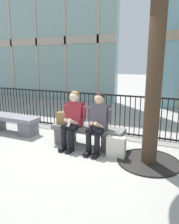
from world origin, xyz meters
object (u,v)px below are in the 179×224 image
seated_person_with_phone (73,118)px  stone_bench (88,134)px  handbag_on_bench (64,118)px  stone_bench_far (11,122)px  seated_person_companion (98,120)px  shopping_bag (116,147)px

seated_person_with_phone → stone_bench: bearing=24.4°
handbag_on_bench → seated_person_with_phone: bearing=-21.9°
stone_bench → handbag_on_bench: bearing=-179.0°
stone_bench → stone_bench_far: 2.23m
stone_bench → seated_person_companion: (0.28, -0.13, 0.38)m
handbag_on_bench → seated_person_companion: bearing=-7.8°
stone_bench → handbag_on_bench: 0.66m
handbag_on_bench → stone_bench_far: handbag_on_bench is taller
seated_person_companion → handbag_on_bench: size_ratio=3.25×
seated_person_with_phone → seated_person_companion: (0.57, 0.00, 0.00)m
handbag_on_bench → stone_bench_far: bearing=177.7°
stone_bench → shopping_bag: bearing=-21.0°
seated_person_with_phone → shopping_bag: seated_person_with_phone is taller
seated_person_with_phone → seated_person_companion: same height
seated_person_with_phone → handbag_on_bench: size_ratio=3.25×
seated_person_companion → shopping_bag: 0.64m
handbag_on_bench → stone_bench_far: (-1.65, 0.07, -0.32)m
stone_bench → seated_person_companion: seated_person_companion is taller
stone_bench → handbag_on_bench: handbag_on_bench is taller
shopping_bag → stone_bench_far: 2.98m
seated_person_with_phone → seated_person_companion: 0.57m
stone_bench → shopping_bag: (0.73, -0.28, -0.06)m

